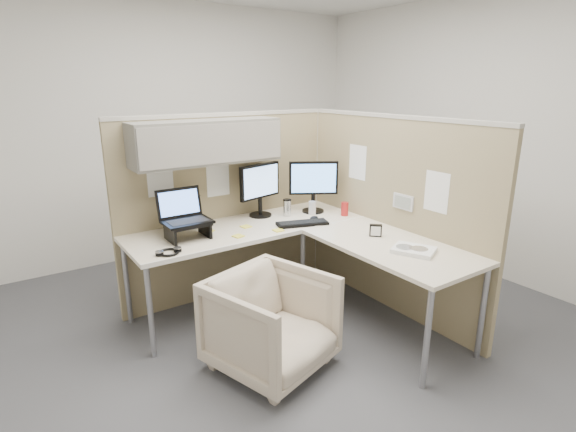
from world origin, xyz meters
TOP-DOWN VIEW (x-y plane):
  - ground at (0.00, 0.00)m, footprint 4.50×4.50m
  - partition_back at (-0.22, 0.83)m, footprint 2.00×0.36m
  - partition_right at (0.90, -0.07)m, footprint 0.07×2.03m
  - desk at (0.12, 0.13)m, footprint 2.00×1.98m
  - office_chair at (-0.42, -0.31)m, footprint 0.86×0.83m
  - monitor_left at (0.13, 0.73)m, footprint 0.44×0.20m
  - monitor_right at (0.60, 0.57)m, footprint 0.39×0.26m
  - laptop_station at (-0.64, 0.55)m, footprint 0.35×0.30m
  - keyboard at (0.28, 0.30)m, footprint 0.45×0.27m
  - mouse at (0.44, 0.36)m, footprint 0.11×0.10m
  - travel_mug at (0.32, 0.59)m, footprint 0.07×0.07m
  - soda_can_green at (0.76, 0.32)m, footprint 0.07×0.07m
  - soda_can_silver at (0.54, 0.50)m, footprint 0.07×0.07m
  - sticky_note_d at (-0.14, 0.52)m, footprint 0.09×0.09m
  - sticky_note_b at (0.03, 0.29)m, footprint 0.08×0.08m
  - sticky_note_c at (-0.44, 0.59)m, footprint 0.10×0.10m
  - sticky_note_a at (-0.30, 0.34)m, footprint 0.09×0.09m
  - headphones at (-0.87, 0.29)m, footprint 0.19×0.15m
  - paper_stack at (0.55, -0.65)m, footprint 0.32×0.35m
  - desk_clock at (0.57, -0.25)m, footprint 0.09×0.09m

SIDE VIEW (x-z plane):
  - ground at x=0.00m, z-range 0.00..0.00m
  - office_chair at x=-0.42m, z-range 0.00..0.72m
  - desk at x=0.12m, z-range 0.32..1.05m
  - sticky_note_d at x=-0.14m, z-range 0.73..0.74m
  - sticky_note_b at x=0.03m, z-range 0.73..0.74m
  - sticky_note_c at x=-0.44m, z-range 0.73..0.74m
  - sticky_note_a at x=-0.30m, z-range 0.73..0.74m
  - keyboard at x=0.28m, z-range 0.73..0.75m
  - headphones at x=-0.87m, z-range 0.73..0.76m
  - paper_stack at x=0.55m, z-range 0.73..0.76m
  - mouse at x=0.44m, z-range 0.73..0.76m
  - desk_clock at x=0.57m, z-range 0.73..0.82m
  - soda_can_green at x=0.76m, z-range 0.73..0.85m
  - soda_can_silver at x=0.54m, z-range 0.73..0.85m
  - travel_mug at x=0.32m, z-range 0.73..0.88m
  - partition_right at x=0.90m, z-range 0.00..1.63m
  - laptop_station at x=-0.64m, z-range 0.69..1.05m
  - monitor_left at x=0.13m, z-range 0.77..1.24m
  - monitor_right at x=0.60m, z-range 0.77..1.24m
  - partition_back at x=-0.22m, z-range 0.28..1.91m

